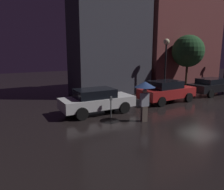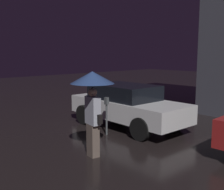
{
  "view_description": "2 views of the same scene",
  "coord_description": "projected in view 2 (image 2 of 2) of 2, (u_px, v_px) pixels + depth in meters",
  "views": [
    {
      "loc": [
        -13.49,
        -10.13,
        3.68
      ],
      "look_at": [
        -7.54,
        0.0,
        1.3
      ],
      "focal_mm": 35.0,
      "sensor_mm": 36.0,
      "label": 1
    },
    {
      "loc": [
        -1.13,
        -5.69,
        2.58
      ],
      "look_at": [
        -7.43,
        0.23,
        1.28
      ],
      "focal_mm": 45.0,
      "sensor_mm": 36.0,
      "label": 2
    }
  ],
  "objects": [
    {
      "name": "parked_car_white",
      "position": [
        127.0,
        105.0,
        9.85
      ],
      "size": [
        4.46,
        1.99,
        1.48
      ],
      "rotation": [
        0.0,
        0.0,
        -0.03
      ],
      "color": "silver",
      "rests_on": "ground"
    },
    {
      "name": "parking_meter",
      "position": [
        107.0,
        112.0,
        8.82
      ],
      "size": [
        0.12,
        0.1,
        1.2
      ],
      "color": "#4C5154",
      "rests_on": "ground"
    },
    {
      "name": "pedestrian_with_umbrella",
      "position": [
        93.0,
        90.0,
        6.82
      ],
      "size": [
        1.08,
        1.08,
        2.14
      ],
      "rotation": [
        0.0,
        0.0,
        2.97
      ],
      "color": "#66564C",
      "rests_on": "ground"
    }
  ]
}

